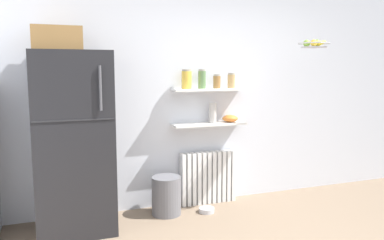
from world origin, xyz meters
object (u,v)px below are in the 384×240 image
shelf_bowl (230,118)px  pet_food_bowl (207,210)px  refrigerator (72,138)px  storage_jar_1 (202,79)px  radiator (208,177)px  hanging_fruit_basket (314,44)px  trash_bin (166,196)px  storage_jar_3 (231,81)px  storage_jar_0 (187,79)px  storage_jar_2 (217,81)px  vase (213,113)px

shelf_bowl → pet_food_bowl: shelf_bowl is taller
shelf_bowl → refrigerator: bearing=-172.8°
storage_jar_1 → pet_food_bowl: bearing=-99.1°
radiator → hanging_fruit_basket: (1.04, -0.51, 1.55)m
trash_bin → pet_food_bowl: trash_bin is taller
shelf_bowl → storage_jar_3: bearing=-0.0°
storage_jar_0 → storage_jar_3: size_ratio=1.22×
radiator → storage_jar_2: 1.14m
storage_jar_2 → hanging_fruit_basket: (0.95, -0.48, 0.41)m
storage_jar_1 → storage_jar_2: size_ratio=1.35×
storage_jar_0 → vase: (0.32, -0.00, -0.39)m
refrigerator → pet_food_bowl: refrigerator is taller
hanging_fruit_basket → refrigerator: bearing=174.3°
radiator → shelf_bowl: size_ratio=3.63×
refrigerator → storage_jar_3: size_ratio=11.12×
radiator → storage_jar_0: storage_jar_0 is taller
refrigerator → storage_jar_0: size_ratio=9.09×
shelf_bowl → hanging_fruit_basket: (0.77, -0.48, 0.85)m
refrigerator → vase: refrigerator is taller
pet_food_bowl → shelf_bowl: bearing=32.9°
radiator → vase: (0.05, -0.03, 0.77)m
radiator → storage_jar_2: size_ratio=4.19×
storage_jar_3 → pet_food_bowl: bearing=-147.6°
storage_jar_2 → pet_food_bowl: (-0.23, -0.26, -1.42)m
storage_jar_3 → trash_bin: size_ratio=0.42×
refrigerator → trash_bin: refrigerator is taller
storage_jar_0 → storage_jar_1: storage_jar_1 is taller
refrigerator → trash_bin: (0.96, 0.07, -0.71)m
trash_bin → hanging_fruit_basket: bearing=-11.3°
vase → hanging_fruit_basket: 1.35m
refrigerator → trash_bin: bearing=4.0°
refrigerator → hanging_fruit_basket: bearing=-5.7°
radiator → storage_jar_0: (-0.28, -0.03, 1.16)m
trash_bin → pet_food_bowl: (0.44, -0.10, -0.19)m
pet_food_bowl → storage_jar_3: bearing=32.4°
trash_bin → pet_food_bowl: 0.48m
radiator → trash_bin: radiator is taller
storage_jar_1 → hanging_fruit_basket: 1.29m
storage_jar_2 → storage_jar_1: bearing=180.0°
refrigerator → vase: size_ratio=8.41×
storage_jar_3 → refrigerator: bearing=-172.8°
shelf_bowl → hanging_fruit_basket: size_ratio=0.54×
storage_jar_1 → storage_jar_2: (0.18, -0.00, -0.03)m
storage_jar_0 → hanging_fruit_basket: (1.32, -0.48, 0.39)m
storage_jar_0 → pet_food_bowl: size_ratio=1.26×
refrigerator → storage_jar_3: (1.81, 0.23, 0.53)m
vase → hanging_fruit_basket: hanging_fruit_basket is taller
storage_jar_3 → shelf_bowl: 0.45m
storage_jar_0 → shelf_bowl: size_ratio=1.17×
storage_jar_0 → storage_jar_1: 0.18m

